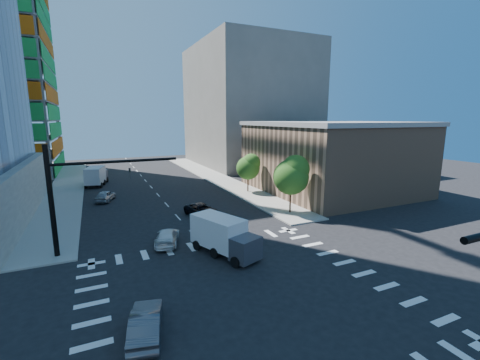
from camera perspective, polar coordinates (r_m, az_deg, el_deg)
ground at (r=21.75m, az=1.16°, el=-19.73°), size 160.00×160.00×0.00m
road_markings at (r=21.75m, az=1.16°, el=-19.72°), size 20.00×20.00×0.01m
sidewalk_ne at (r=61.48m, az=-4.58°, el=0.55°), size 5.00×60.00×0.15m
sidewalk_nw at (r=58.05m, az=-28.43°, el=-1.36°), size 5.00×60.00×0.15m
commercial_building at (r=51.41m, az=15.79°, el=4.05°), size 20.50×22.50×10.60m
bg_building_ne at (r=80.04m, az=1.47°, el=12.99°), size 24.00×30.00×28.00m
signal_mast_nw at (r=28.94m, az=-27.75°, el=-1.51°), size 10.20×0.40×9.00m
tree_south at (r=37.67m, az=9.31°, el=0.98°), size 4.16×4.16×6.82m
tree_north at (r=48.19m, az=1.62°, el=2.43°), size 3.54×3.52×5.78m
car_nb_far at (r=37.20m, az=-6.75°, el=-5.37°), size 3.48×5.51×1.42m
car_sb_near at (r=29.87m, az=-12.81°, el=-9.79°), size 3.20×4.94×1.33m
car_sb_mid at (r=47.28m, az=-22.82°, el=-2.60°), size 3.18×4.71×1.49m
car_sb_cross at (r=18.73m, az=-16.37°, el=-23.20°), size 2.44×4.57×1.43m
box_truck_near at (r=26.71m, az=-2.48°, el=-10.48°), size 4.38×6.30×3.04m
box_truck_far at (r=59.11m, az=-24.11°, el=0.52°), size 3.89×6.48×3.17m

